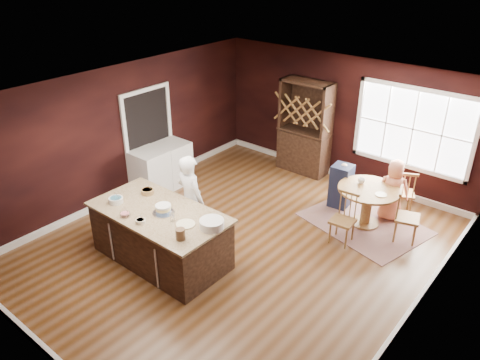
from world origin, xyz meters
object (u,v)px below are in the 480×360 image
Objects in this scene: chair_north at (404,191)px; toddler at (342,168)px; high_chair at (341,185)px; dining_table at (368,199)px; hutch at (305,127)px; seated_woman at (393,190)px; kitchen_island at (161,236)px; layer_cake at (163,209)px; chair_east at (408,216)px; washer at (150,173)px; baker at (191,200)px; dryer at (173,163)px; chair_south at (343,219)px.

chair_north is 3.66× the size of toddler.
high_chair is 3.55× the size of toddler.
dining_table is at bearing -25.02° from toddler.
seated_woman is at bearing -16.51° from hutch.
layer_cake is at bearing 8.69° from kitchen_island.
chair_east is at bearing -18.41° from high_chair.
high_chair is (1.32, 3.43, -0.53)m from layer_cake.
washer is at bearing 144.95° from layer_cake.
hutch is at bearing -36.01° from chair_north.
hutch is (-2.42, 0.72, 0.45)m from seated_woman.
baker reaches higher than chair_north.
baker is 0.73m from layer_cake.
dryer is (-1.86, -2.30, -0.59)m from hutch.
dryer is at bearing -162.51° from high_chair.
kitchen_island is 1.09× the size of hutch.
chair_north is at bearing 20.57° from high_chair.
toddler is (-0.69, 1.16, 0.34)m from chair_south.
chair_east reaches higher than dryer.
toddler is at bearing 58.55° from chair_east.
chair_north is (2.49, 3.96, 0.04)m from kitchen_island.
layer_cake is 4.20m from chair_east.
seated_woman reaches higher than kitchen_island.
dryer is (0.00, 0.64, -0.01)m from washer.
chair_north reaches higher than washer.
toddler is 0.28× the size of dryer.
high_chair is at bearing 68.89° from layer_cake.
chair_north is 0.79× the size of seated_woman.
layer_cake is 0.29× the size of seated_woman.
seated_woman is 1.28× the size of washer.
baker is 1.35× the size of seated_woman.
kitchen_island is at bearing -117.78° from high_chair.
seated_woman reaches higher than chair_east.
dryer is (-1.99, 2.04, -0.52)m from layer_cake.
seated_woman is at bearing 70.72° from chair_south.
dryer is at bearing 178.86° from chair_south.
layer_cake is (0.11, -0.70, 0.17)m from baker.
chair_north reaches higher than toddler.
layer_cake reaches higher than washer.
baker is 1.63× the size of chair_east.
kitchen_island is 3.12m from chair_south.
washer reaches higher than kitchen_island.
chair_north is (0.42, 1.63, 0.01)m from chair_south.
kitchen_island is 4.25m from chair_east.
toddler is (-0.75, 0.35, 0.28)m from dining_table.
chair_south reaches higher than toddler.
seated_woman is (-0.09, -0.32, 0.13)m from chair_north.
seated_woman is 4.64× the size of toddler.
chair_south reaches higher than dining_table.
hutch is 2.26× the size of dryer.
chair_east is at bearing 12.29° from dryer.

